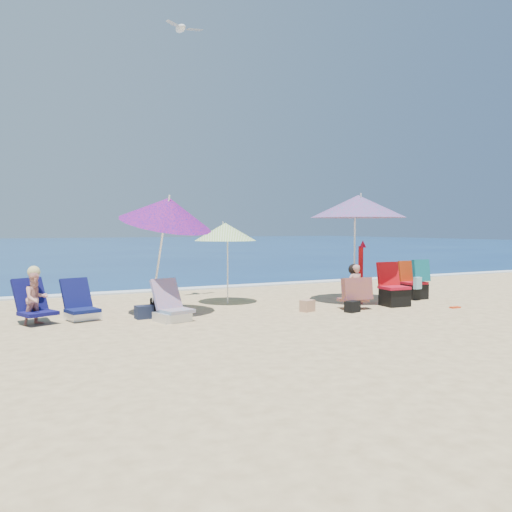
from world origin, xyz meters
name	(u,v)px	position (x,y,z in m)	size (l,w,h in m)	color
ground	(294,316)	(0.00, 0.00, 0.00)	(120.00, 120.00, 0.00)	#D8BC84
sea	(46,246)	(0.00, 45.00, -0.05)	(120.00, 80.00, 0.12)	navy
foam	(198,288)	(0.00, 5.10, 0.02)	(120.00, 0.50, 0.04)	white
umbrella_turquoise	(358,206)	(2.30, 1.07, 2.14)	(2.64, 2.64, 2.44)	white
umbrella_striped	(225,232)	(-0.46, 2.18, 1.58)	(1.76, 1.76, 1.81)	white
umbrella_blue	(167,211)	(-2.06, 1.24, 1.99)	(2.31, 2.35, 2.42)	white
furled_umbrella	(361,269)	(2.20, 0.82, 0.77)	(0.17, 0.21, 1.40)	#A50B0F
chair_navy	(81,309)	(-3.63, 1.49, 0.20)	(0.69, 0.84, 0.74)	#0D154B
chair_rainbow	(172,310)	(-2.21, 0.58, 0.20)	(0.70, 0.77, 0.75)	#D4684A
camp_chair_left	(394,293)	(2.60, 0.21, 0.28)	(0.59, 0.59, 0.93)	#B10C1F
camp_chair_right	(415,285)	(3.80, 0.85, 0.34)	(0.55, 0.64, 0.94)	red
person_center	(355,287)	(1.55, 0.17, 0.45)	(0.66, 0.55, 0.93)	tan
person_left	(35,298)	(-4.41, 1.34, 0.45)	(0.76, 0.91, 1.00)	tan
bag_navy_a	(144,312)	(-2.59, 1.04, 0.12)	(0.32, 0.24, 0.24)	#192138
bag_black_a	(159,305)	(-2.07, 1.83, 0.13)	(0.40, 0.34, 0.25)	black
bag_tan	(307,306)	(0.54, 0.39, 0.12)	(0.32, 0.27, 0.23)	tan
bag_black_b	(352,307)	(1.29, -0.08, 0.11)	(0.34, 0.28, 0.22)	black
orange_item	(455,307)	(3.53, -0.61, 0.02)	(0.23, 0.12, 0.03)	#E64018
seagull	(181,28)	(-1.25, 2.74, 6.00)	(0.89, 0.43, 0.15)	silver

